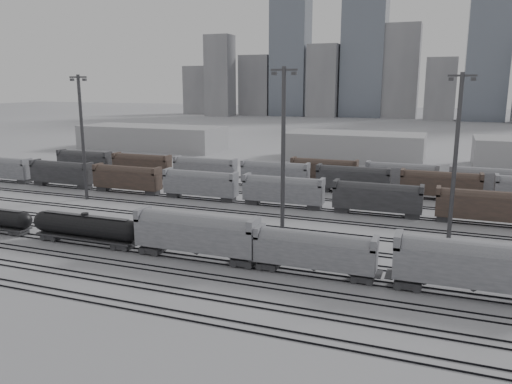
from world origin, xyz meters
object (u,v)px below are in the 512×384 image
(hopper_car_b, at_px, (314,249))
(light_mast_c, at_px, (283,148))
(hopper_car_c, at_px, (476,264))
(hopper_car_a, at_px, (196,232))
(tank_car_b, at_px, (86,227))

(hopper_car_b, distance_m, light_mast_c, 19.78)
(light_mast_c, bearing_deg, hopper_car_c, -29.48)
(hopper_car_b, height_order, light_mast_c, light_mast_c)
(hopper_car_a, height_order, hopper_car_b, hopper_car_a)
(hopper_car_a, distance_m, hopper_car_c, 32.97)
(hopper_car_b, bearing_deg, light_mast_c, 120.53)
(hopper_car_a, relative_size, light_mast_c, 0.67)
(tank_car_b, height_order, hopper_car_c, hopper_car_c)
(tank_car_b, bearing_deg, light_mast_c, 31.27)
(hopper_car_a, bearing_deg, light_mast_c, 65.05)
(hopper_car_b, relative_size, light_mast_c, 0.59)
(tank_car_b, distance_m, hopper_car_c, 50.42)
(tank_car_b, distance_m, hopper_car_b, 33.01)
(hopper_car_a, bearing_deg, hopper_car_c, 0.00)
(hopper_car_b, height_order, hopper_car_c, hopper_car_c)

